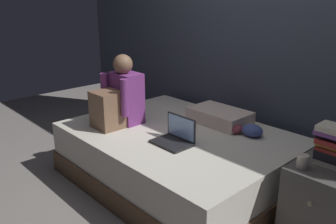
# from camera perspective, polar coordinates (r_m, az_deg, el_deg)

# --- Properties ---
(ground_plane) EXTENTS (8.00, 8.00, 0.00)m
(ground_plane) POSITION_cam_1_polar(r_m,az_deg,el_deg) (3.04, 0.12, -14.35)
(ground_plane) COLOR gray
(wall_back) EXTENTS (5.60, 0.10, 2.70)m
(wall_back) POSITION_cam_1_polar(r_m,az_deg,el_deg) (3.50, 15.06, 12.95)
(wall_back) COLOR #383D4C
(wall_back) RESTS_ON ground_plane
(bed) EXTENTS (2.00, 1.50, 0.49)m
(bed) POSITION_cam_1_polar(r_m,az_deg,el_deg) (3.23, 1.62, -7.32)
(bed) COLOR brown
(bed) RESTS_ON ground_plane
(nightstand) EXTENTS (0.44, 0.46, 0.59)m
(nightstand) POSITION_cam_1_polar(r_m,az_deg,el_deg) (2.65, 24.06, -14.08)
(nightstand) COLOR #474442
(nightstand) RESTS_ON ground_plane
(person_sitting) EXTENTS (0.39, 0.44, 0.66)m
(person_sitting) POSITION_cam_1_polar(r_m,az_deg,el_deg) (3.27, -8.02, 2.19)
(person_sitting) COLOR #75337A
(person_sitting) RESTS_ON bed
(laptop) EXTENTS (0.32, 0.23, 0.22)m
(laptop) POSITION_cam_1_polar(r_m,az_deg,el_deg) (2.87, 1.21, -4.05)
(laptop) COLOR black
(laptop) RESTS_ON bed
(pillow) EXTENTS (0.56, 0.36, 0.13)m
(pillow) POSITION_cam_1_polar(r_m,az_deg,el_deg) (3.36, 8.42, -0.69)
(pillow) COLOR beige
(pillow) RESTS_ON bed
(book_stack) EXTENTS (0.23, 0.17, 0.28)m
(book_stack) POSITION_cam_1_polar(r_m,az_deg,el_deg) (2.51, 25.44, -4.98)
(book_stack) COLOR beige
(book_stack) RESTS_ON nightstand
(mug) EXTENTS (0.08, 0.08, 0.09)m
(mug) POSITION_cam_1_polar(r_m,az_deg,el_deg) (2.44, 21.15, -7.54)
(mug) COLOR #BCB2A3
(mug) RESTS_ON nightstand
(clothes_pile) EXTENTS (0.34, 0.20, 0.10)m
(clothes_pile) POSITION_cam_1_polar(r_m,az_deg,el_deg) (3.11, 12.41, -2.80)
(clothes_pile) COLOR #3D4C8E
(clothes_pile) RESTS_ON bed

